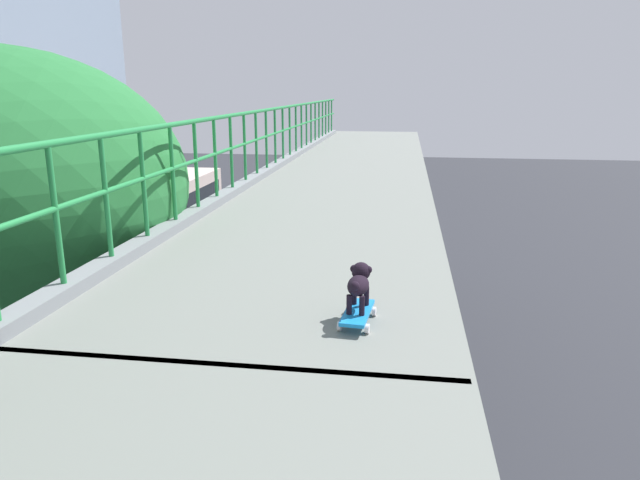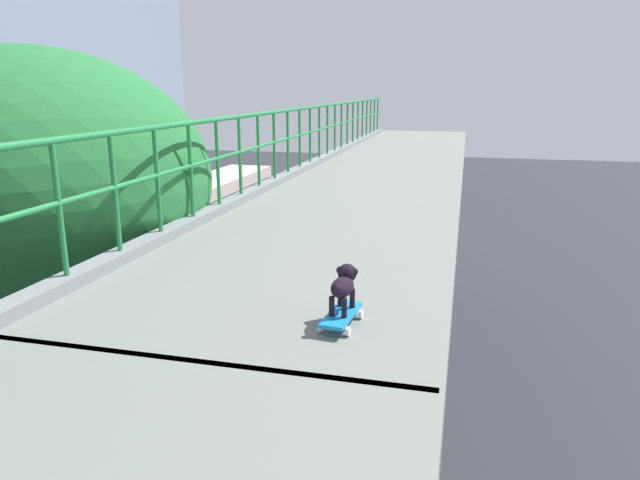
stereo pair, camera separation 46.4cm
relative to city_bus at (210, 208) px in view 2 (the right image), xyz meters
The scene contains 5 objects.
overpass_deck 23.89m from the city_bus, 65.54° to the right, with size 2.94×36.62×0.49m.
city_bus is the anchor object (origin of this frame).
roadside_tree_mid 19.61m from the city_bus, 71.17° to the right, with size 4.31×4.31×7.61m.
toy_skateboard 23.49m from the city_bus, 62.88° to the right, with size 0.24×0.47×0.09m.
small_dog 23.48m from the city_bus, 62.81° to the right, with size 0.16×0.35×0.29m.
Camera 2 is at (2.66, -2.52, 7.13)m, focal length 32.35 mm.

